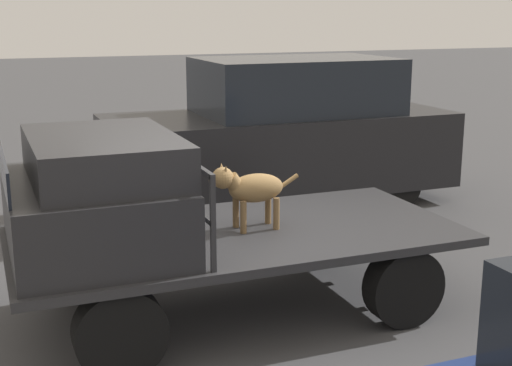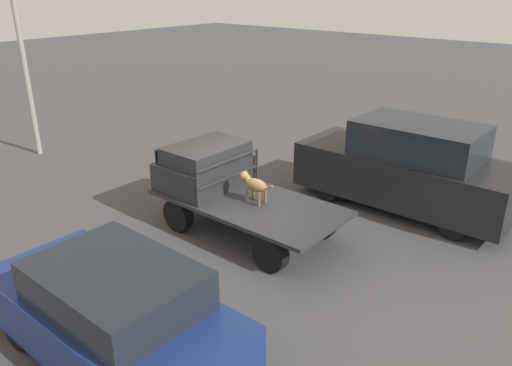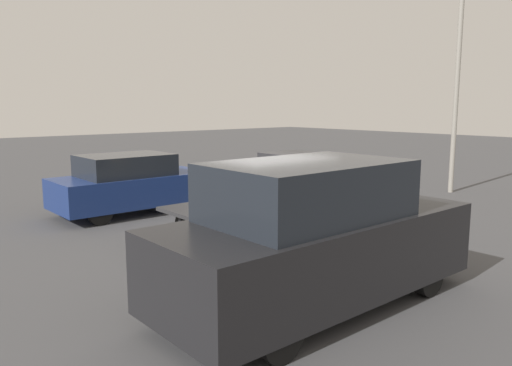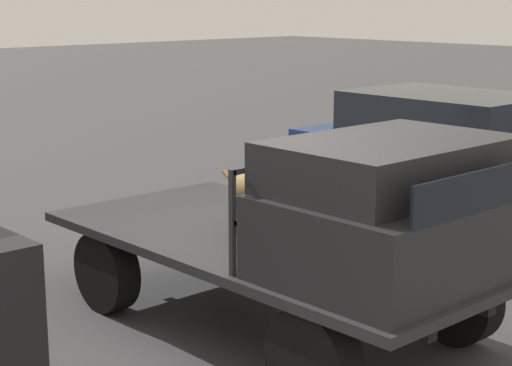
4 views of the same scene
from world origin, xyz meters
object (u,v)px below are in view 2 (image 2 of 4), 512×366
at_px(dog, 253,184).
at_px(parked_pickup_far, 407,167).
at_px(light_pole_near, 15,11).
at_px(parked_sedan, 112,312).
at_px(flatbed_truck, 248,209).

distance_m(dog, parked_pickup_far, 3.88).
bearing_deg(light_pole_near, dog, -178.57).
relative_size(parked_sedan, parked_pickup_far, 0.83).
distance_m(parked_pickup_far, light_pole_near, 11.61).
height_order(flatbed_truck, parked_pickup_far, parked_pickup_far).
xyz_separation_m(dog, parked_pickup_far, (-1.85, -3.41, -0.15)).
bearing_deg(dog, parked_sedan, 120.78).
relative_size(parked_sedan, light_pole_near, 0.60).
xyz_separation_m(parked_sedan, light_pole_near, (9.63, -3.94, 3.47)).
distance_m(parked_sedan, parked_pickup_far, 7.62).
bearing_deg(light_pole_near, parked_sedan, 157.76).
bearing_deg(flatbed_truck, parked_sedan, 104.39).
bearing_deg(parked_sedan, parked_pickup_far, -95.81).
bearing_deg(dog, parked_pickup_far, -100.40).
height_order(flatbed_truck, light_pole_near, light_pole_near).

